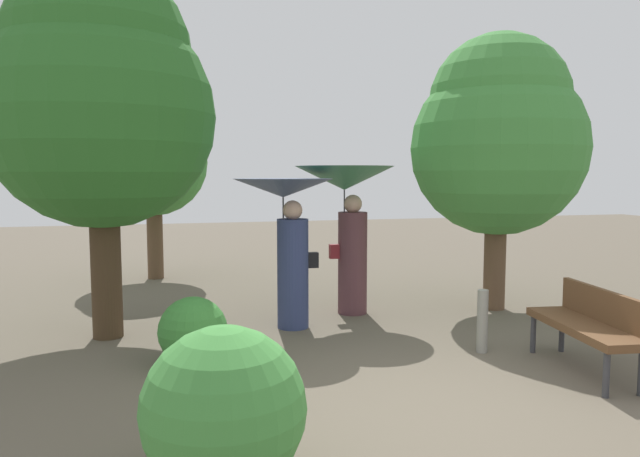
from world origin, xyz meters
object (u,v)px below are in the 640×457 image
Objects in this scene: path_marker_post at (482,321)px; person_left at (287,220)px; tree_mid_left at (100,96)px; tree_near_right at (498,134)px; park_bench at (590,322)px; person_right at (347,202)px; tree_near_left at (153,152)px.

person_left is at bearing 139.94° from path_marker_post.
tree_mid_left is at bearing 88.33° from person_left.
tree_near_right is 3.17m from path_marker_post.
park_bench is at bearing -28.19° from tree_mid_left.
person_right reaches higher than park_bench.
path_marker_post is (-0.71, 0.86, -0.16)m from park_bench.
park_bench is (2.60, -2.45, -0.89)m from person_left.
tree_near_left is (-1.71, 4.21, 1.00)m from person_left.
person_right is 4.61m from tree_near_left.
person_left is 2.73× the size of path_marker_post.
tree_near_right is at bearing 1.52° from tree_mid_left.
person_right reaches higher than person_left.
person_left is 0.48× the size of tree_near_right.
person_left is 1.14m from person_right.
park_bench is 0.39× the size of tree_near_right.
tree_near_left is 0.91× the size of tree_near_right.
park_bench is 5.98m from tree_mid_left.
tree_mid_left is (-5.40, -0.14, 0.35)m from tree_near_right.
path_marker_post is at bearing -22.76° from tree_mid_left.
park_bench is at bearing -101.92° from tree_near_right.
tree_near_left is 6.28m from tree_near_right.
tree_near_right is at bearing -83.31° from person_left.
person_right reaches higher than path_marker_post.
tree_mid_left is at bearing -110.66° from park_bench.
tree_near_left is 7.13m from path_marker_post.
person_right is 2.65m from path_marker_post.
tree_near_left is at bearing 38.07° from person_right.
path_marker_post is (4.11, -1.73, -2.56)m from tree_mid_left.
tree_near_left is 5.12× the size of path_marker_post.
tree_mid_left is at bearing -178.48° from tree_near_right.
person_right is at bearing 7.57° from tree_mid_left.
person_left is 0.53× the size of tree_near_left.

